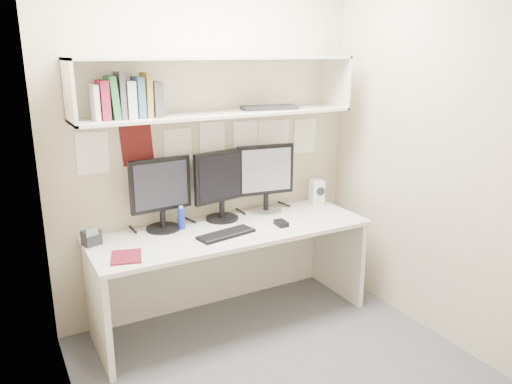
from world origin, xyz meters
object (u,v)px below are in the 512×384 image
monitor_left (161,192)px  speaker (317,192)px  desk (232,275)px  monitor_center (221,183)px  maroon_notebook (126,257)px  monitor_right (266,177)px  keyboard (226,234)px  desk_phone (91,237)px

monitor_left → speaker: monitor_left is taller
desk → monitor_left: 0.80m
monitor_center → maroon_notebook: (-0.82, -0.39, -0.27)m
monitor_left → speaker: 1.33m
monitor_right → keyboard: size_ratio=1.30×
desk → maroon_notebook: maroon_notebook is taller
monitor_center → maroon_notebook: monitor_center is taller
maroon_notebook → speaker: bearing=27.6°
speaker → desk: bearing=-157.3°
monitor_left → maroon_notebook: bearing=-137.3°
monitor_center → keyboard: size_ratio=1.28×
keyboard → maroon_notebook: size_ratio=1.85×
desk → monitor_center: size_ratio=3.81×
monitor_right → monitor_left: bearing=-172.4°
desk_phone → desk: bearing=-27.7°
monitor_center → desk_phone: monitor_center is taller
monitor_left → desk_phone: 0.56m
speaker → monitor_right: bearing=-172.7°
monitor_right → desk_phone: (-1.35, -0.07, -0.23)m
keyboard → speaker: size_ratio=2.03×
desk → desk_phone: 1.04m
desk → monitor_left: monitor_left is taller
monitor_left → monitor_right: (0.84, -0.00, 0.01)m
speaker → desk_phone: size_ratio=1.53×
monitor_center → speaker: size_ratio=2.60×
monitor_left → keyboard: monitor_left is taller
monitor_center → keyboard: bearing=-121.0°
monitor_center → monitor_right: (0.38, -0.00, 0.00)m
maroon_notebook → desk_phone: (-0.14, 0.32, 0.05)m
monitor_center → keyboard: monitor_center is taller
keyboard → speaker: 1.03m
monitor_center → monitor_right: 0.38m
monitor_left → monitor_right: 0.84m
desk → keyboard: (-0.09, -0.11, 0.37)m
desk → monitor_center: monitor_center is taller
desk → maroon_notebook: size_ratio=9.03×
monitor_right → maroon_notebook: monitor_right is taller
keyboard → maroon_notebook: (-0.70, -0.05, -0.00)m
speaker → monitor_center: bearing=-171.4°
monitor_right → speaker: (0.47, -0.03, -0.18)m
speaker → maroon_notebook: bearing=-157.5°
desk → keyboard: keyboard is taller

